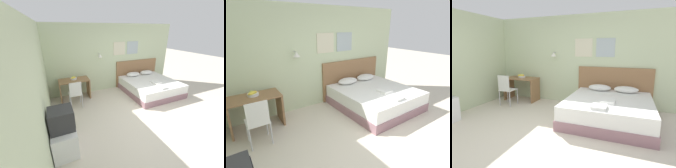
# 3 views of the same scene
# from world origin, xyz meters

# --- Properties ---
(ground_plane) EXTENTS (24.00, 24.00, 0.00)m
(ground_plane) POSITION_xyz_m (0.00, 0.00, 0.00)
(ground_plane) COLOR beige
(wall_back) EXTENTS (5.81, 0.31, 2.65)m
(wall_back) POSITION_xyz_m (0.01, 2.71, 1.33)
(wall_back) COLOR beige
(wall_back) RESTS_ON ground_plane
(bed) EXTENTS (1.94, 2.01, 0.52)m
(bed) POSITION_xyz_m (1.26, 1.62, 0.26)
(bed) COLOR gray
(bed) RESTS_ON ground_plane
(headboard) EXTENTS (2.06, 0.06, 1.15)m
(headboard) POSITION_xyz_m (1.26, 2.65, 0.58)
(headboard) COLOR #8E6642
(headboard) RESTS_ON ground_plane
(pillow_left) EXTENTS (0.62, 0.38, 0.17)m
(pillow_left) POSITION_xyz_m (0.91, 2.38, 0.61)
(pillow_left) COLOR white
(pillow_left) RESTS_ON bed
(pillow_right) EXTENTS (0.62, 0.38, 0.17)m
(pillow_right) POSITION_xyz_m (1.61, 2.38, 0.61)
(pillow_right) COLOR white
(pillow_right) RESTS_ON bed
(folded_towel_near_foot) EXTENTS (0.31, 0.33, 0.06)m
(folded_towel_near_foot) POSITION_xyz_m (1.27, 1.31, 0.55)
(folded_towel_near_foot) COLOR white
(folded_towel_near_foot) RESTS_ON bed
(folded_towel_mid_bed) EXTENTS (0.29, 0.31, 0.06)m
(folded_towel_mid_bed) POSITION_xyz_m (1.16, 0.86, 0.55)
(folded_towel_mid_bed) COLOR white
(folded_towel_mid_bed) RESTS_ON bed
(desk) EXTENTS (1.06, 0.58, 0.75)m
(desk) POSITION_xyz_m (-1.63, 2.33, 0.51)
(desk) COLOR #8E6642
(desk) RESTS_ON ground_plane
(desk_chair) EXTENTS (0.40, 0.40, 0.92)m
(desk_chair) POSITION_xyz_m (-1.70, 1.65, 0.54)
(desk_chair) COLOR white
(desk_chair) RESTS_ON ground_plane
(fruit_bowl) EXTENTS (0.23, 0.23, 0.11)m
(fruit_bowl) POSITION_xyz_m (-1.63, 2.36, 0.79)
(fruit_bowl) COLOR silver
(fruit_bowl) RESTS_ON desk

